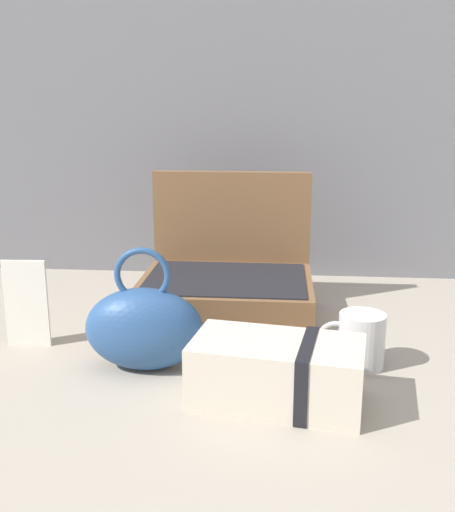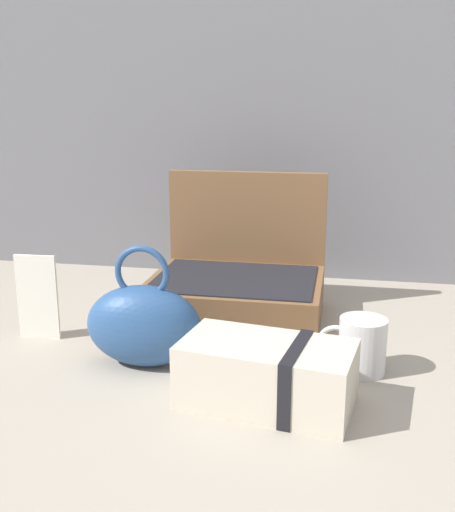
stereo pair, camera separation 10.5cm
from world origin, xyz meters
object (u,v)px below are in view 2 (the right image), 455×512
Objects in this scene: cream_toiletry_bag at (269,374)px; coffee_mug at (361,345)px; info_card_left at (37,297)px; open_suitcase at (238,287)px; teal_pouch_handbag at (144,324)px.

coffee_mug is at bearing 45.60° from cream_toiletry_bag.
open_suitcase is at bearing 24.12° from info_card_left.
cream_toiletry_bag is at bearing -134.40° from coffee_mug.
teal_pouch_handbag reaches higher than cream_toiletry_bag.
open_suitcase is 0.39m from cream_toiletry_bag.
teal_pouch_handbag is 1.83× the size of coffee_mug.
coffee_mug is (0.14, 0.15, -0.00)m from cream_toiletry_bag.
open_suitcase is at bearing 107.23° from cream_toiletry_bag.
cream_toiletry_bag is 1.66× the size of info_card_left.
teal_pouch_handbag is (-0.12, -0.27, 0.01)m from open_suitcase.
teal_pouch_handbag is at bearing -173.32° from coffee_mug.
teal_pouch_handbag reaches higher than info_card_left.
info_card_left is at bearing 176.51° from coffee_mug.
info_card_left reaches higher than cream_toiletry_bag.
info_card_left is (-0.63, 0.04, 0.04)m from coffee_mug.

